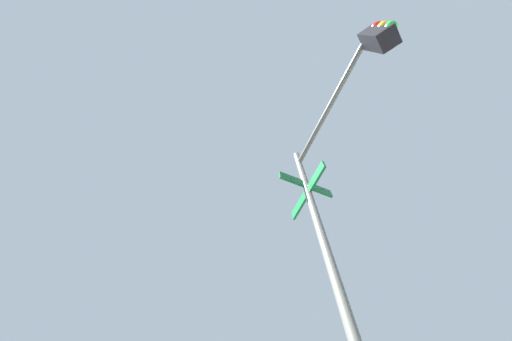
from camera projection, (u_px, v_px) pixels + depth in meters
The scene contains 1 object.
traffic_signal_near at pixel (349, 145), 3.84m from camera, with size 1.94×2.77×6.44m.
Camera 1 is at (-4.59, -6.11, 0.97)m, focal length 19.74 mm.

